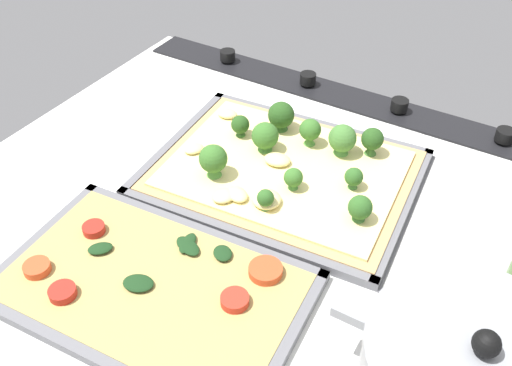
{
  "coord_description": "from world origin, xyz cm",
  "views": [
    {
      "loc": [
        -27.51,
        45.73,
        50.95
      ],
      "look_at": [
        0.89,
        -2.34,
        3.26
      ],
      "focal_mm": 39.4,
      "sensor_mm": 36.0,
      "label": 1
    }
  ],
  "objects_px": {
    "veggie_pizza_back": "(152,284)",
    "baking_tray_front": "(282,175)",
    "baking_tray_back": "(152,289)",
    "broccoli_pizza": "(284,164)"
  },
  "relations": [
    {
      "from": "baking_tray_back",
      "to": "veggie_pizza_back",
      "type": "distance_m",
      "value": 0.01
    },
    {
      "from": "baking_tray_back",
      "to": "veggie_pizza_back",
      "type": "bearing_deg",
      "value": -78.13
    },
    {
      "from": "baking_tray_front",
      "to": "broccoli_pizza",
      "type": "relative_size",
      "value": 1.07
    },
    {
      "from": "veggie_pizza_back",
      "to": "baking_tray_front",
      "type": "bearing_deg",
      "value": -96.77
    },
    {
      "from": "veggie_pizza_back",
      "to": "baking_tray_back",
      "type": "bearing_deg",
      "value": 101.87
    },
    {
      "from": "broccoli_pizza",
      "to": "baking_tray_front",
      "type": "bearing_deg",
      "value": 88.86
    },
    {
      "from": "baking_tray_back",
      "to": "veggie_pizza_back",
      "type": "relative_size",
      "value": 1.08
    },
    {
      "from": "broccoli_pizza",
      "to": "baking_tray_back",
      "type": "distance_m",
      "value": 0.26
    },
    {
      "from": "baking_tray_front",
      "to": "baking_tray_back",
      "type": "relative_size",
      "value": 1.06
    },
    {
      "from": "baking_tray_front",
      "to": "broccoli_pizza",
      "type": "xyz_separation_m",
      "value": [
        -0.0,
        -0.0,
        0.02
      ]
    }
  ]
}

